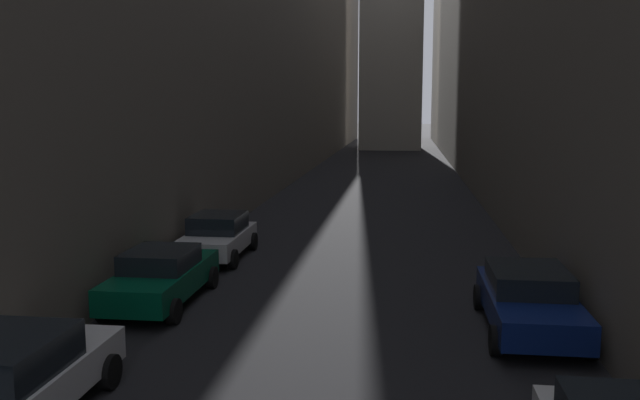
% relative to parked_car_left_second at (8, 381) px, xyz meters
% --- Properties ---
extents(ground_plane, '(264.00, 264.00, 0.00)m').
position_rel_parked_car_left_second_xyz_m(ground_plane, '(4.40, 35.88, -0.76)').
color(ground_plane, black).
extents(building_block_right, '(15.79, 108.00, 21.40)m').
position_rel_parked_car_left_second_xyz_m(building_block_right, '(17.80, 37.88, 9.94)').
color(building_block_right, '#60594F').
rests_on(building_block_right, ground).
extents(parked_car_left_second, '(2.03, 4.47, 1.49)m').
position_rel_parked_car_left_second_xyz_m(parked_car_left_second, '(0.00, 0.00, 0.00)').
color(parked_car_left_second, silver).
rests_on(parked_car_left_second, ground).
extents(parked_car_left_third, '(1.91, 4.45, 1.41)m').
position_rel_parked_car_left_second_xyz_m(parked_car_left_third, '(0.00, 6.56, -0.04)').
color(parked_car_left_third, '#05472D').
rests_on(parked_car_left_third, ground).
extents(parked_car_left_far, '(1.96, 3.98, 1.44)m').
position_rel_parked_car_left_second_xyz_m(parked_car_left_far, '(0.00, 11.63, -0.02)').
color(parked_car_left_far, silver).
rests_on(parked_car_left_far, ground).
extents(parked_car_right_third, '(2.02, 4.48, 1.40)m').
position_rel_parked_car_left_second_xyz_m(parked_car_right_third, '(8.80, 5.60, -0.03)').
color(parked_car_right_third, navy).
rests_on(parked_car_right_third, ground).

